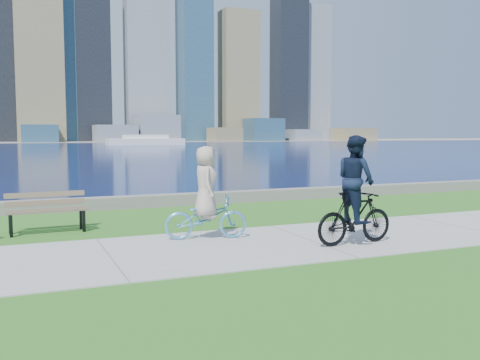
% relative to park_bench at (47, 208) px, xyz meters
% --- Properties ---
extents(ground, '(320.00, 320.00, 0.00)m').
position_rel_park_bench_xyz_m(ground, '(4.89, -3.04, -0.54)').
color(ground, '#266019').
rests_on(ground, ground).
extents(concrete_path, '(80.00, 3.50, 0.02)m').
position_rel_park_bench_xyz_m(concrete_path, '(4.89, -3.04, -0.53)').
color(concrete_path, '#9B9B96').
rests_on(concrete_path, ground).
extents(seawall, '(90.00, 0.50, 0.35)m').
position_rel_park_bench_xyz_m(seawall, '(4.89, 3.16, -0.37)').
color(seawall, slate).
rests_on(seawall, ground).
extents(bay_water, '(320.00, 131.00, 0.01)m').
position_rel_park_bench_xyz_m(bay_water, '(4.89, 68.96, -0.54)').
color(bay_water, '#0C1A4F').
rests_on(bay_water, ground).
extents(far_shore, '(320.00, 30.00, 0.12)m').
position_rel_park_bench_xyz_m(far_shore, '(4.89, 126.96, -0.48)').
color(far_shore, gray).
rests_on(far_shore, ground).
extents(city_skyline, '(177.58, 21.58, 76.00)m').
position_rel_park_bench_xyz_m(city_skyline, '(3.52, 126.69, 25.48)').
color(city_skyline, slate).
rests_on(city_skyline, ground).
extents(ferry_far, '(13.93, 3.98, 1.89)m').
position_rel_park_bench_xyz_m(ferry_far, '(21.39, 84.87, 0.25)').
color(ferry_far, white).
rests_on(ferry_far, ground).
extents(park_bench, '(1.74, 0.68, 0.88)m').
position_rel_park_bench_xyz_m(park_bench, '(0.00, 0.00, 0.00)').
color(park_bench, black).
rests_on(park_bench, ground).
extents(cyclist_woman, '(0.94, 1.79, 1.91)m').
position_rel_park_bench_xyz_m(cyclist_woman, '(2.98, -2.14, 0.19)').
color(cyclist_woman, '#56A1D1').
rests_on(cyclist_woman, ground).
extents(cyclist_man, '(0.68, 1.76, 2.14)m').
position_rel_park_bench_xyz_m(cyclist_man, '(5.49, -3.79, 0.38)').
color(cyclist_man, black).
rests_on(cyclist_man, ground).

